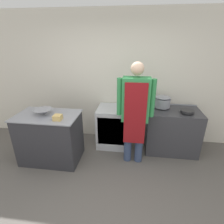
% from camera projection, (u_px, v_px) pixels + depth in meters
% --- Properties ---
extents(ground_plane, '(14.00, 14.00, 0.00)m').
position_uv_depth(ground_plane, '(99.00, 216.00, 2.29)').
color(ground_plane, '#5B5651').
extents(wall_back, '(8.00, 0.05, 2.70)m').
position_uv_depth(wall_back, '(117.00, 80.00, 3.69)').
color(wall_back, silver).
rests_on(wall_back, ground_plane).
extents(prep_counter, '(1.10, 0.69, 0.92)m').
position_uv_depth(prep_counter, '(50.00, 138.00, 3.22)').
color(prep_counter, '#2D2D33').
rests_on(prep_counter, ground_plane).
extents(stove, '(1.00, 0.66, 0.89)m').
position_uv_depth(stove, '(171.00, 130.00, 3.53)').
color(stove, '#38383D').
rests_on(stove, ground_plane).
extents(fridge_unit, '(0.64, 0.63, 0.84)m').
position_uv_depth(fridge_unit, '(113.00, 126.00, 3.72)').
color(fridge_unit, silver).
rests_on(fridge_unit, ground_plane).
extents(person_cook, '(0.63, 0.24, 1.83)m').
position_uv_depth(person_cook, '(135.00, 109.00, 2.94)').
color(person_cook, '#38476B').
rests_on(person_cook, ground_plane).
extents(mixing_bowl, '(0.32, 0.32, 0.10)m').
position_uv_depth(mixing_bowl, '(43.00, 112.00, 3.05)').
color(mixing_bowl, gray).
rests_on(mixing_bowl, prep_counter).
extents(plastic_tub, '(0.13, 0.13, 0.08)m').
position_uv_depth(plastic_tub, '(58.00, 117.00, 2.85)').
color(plastic_tub, '#D8B266').
rests_on(plastic_tub, prep_counter).
extents(stock_pot, '(0.31, 0.31, 0.23)m').
position_uv_depth(stock_pot, '(162.00, 101.00, 3.44)').
color(stock_pot, gray).
rests_on(stock_pot, stove).
extents(saute_pan, '(0.24, 0.24, 0.04)m').
position_uv_depth(saute_pan, '(187.00, 111.00, 3.21)').
color(saute_pan, '#262628').
rests_on(saute_pan, stove).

